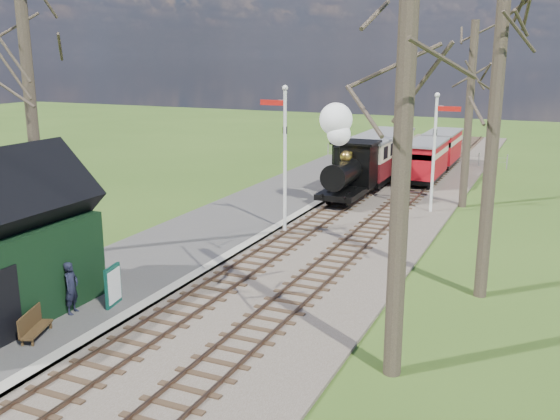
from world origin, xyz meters
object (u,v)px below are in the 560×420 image
Objects in this scene: semaphore_near at (283,149)px; person at (71,288)px; red_carriage_b at (442,148)px; sign_board at (113,286)px; coach at (379,155)px; locomotive at (347,159)px; semaphore_far at (436,144)px; bench at (33,325)px; red_carriage_a at (425,161)px.

semaphore_near is 4.07× the size of person.
sign_board is (-4.54, -28.05, -0.60)m from red_carriage_b.
coach is 23.10m from person.
locomotive is 4.15× the size of sign_board.
semaphore_far is 17.13m from sign_board.
bench is (-1.72, -12.31, -3.09)m from semaphore_near.
coach reaches higher than person.
bench is at bearing -101.45° from red_carriage_a.
semaphore_far is 7.83m from coach.
semaphore_near is 13.45m from red_carriage_a.
red_carriage_a reaches higher than sign_board.
locomotive is 12.44m from red_carriage_b.
semaphore_far is at bearing 69.45° from bench.
locomotive is at bearing -102.15° from red_carriage_b.
bench is at bearing -101.89° from sign_board.
semaphore_far is 0.71× the size of coach.
sign_board is (-1.93, -15.92, -1.49)m from locomotive.
red_carriage_a is at bearing 12.16° from coach.
semaphore_far is 4.72× the size of sign_board.
red_carriage_b is 3.10× the size of person.
person is at bearing -102.59° from red_carriage_a.
semaphore_near is 5.14× the size of sign_board.
semaphore_near is at bearing 83.10° from sign_board.
semaphore_far is 1.14× the size of locomotive.
semaphore_near is at bearing -100.41° from red_carriage_b.
red_carriage_a is 24.08m from person.
semaphore_far is (5.14, 6.00, -0.27)m from semaphore_near.
person is at bearing -99.98° from semaphore_near.
red_carriage_b is at bearing 66.78° from coach.
semaphore_far reaches higher than bench.
red_carriage_b reaches higher than bench.
red_carriage_a is 5.50m from red_carriage_b.
semaphore_near is 1.24× the size of locomotive.
locomotive reaches higher than red_carriage_b.
red_carriage_a is 1.00× the size of red_carriage_b.
red_carriage_b is (-1.77, 12.33, -1.95)m from semaphore_far.
red_carriage_b is at bearing 79.59° from semaphore_near.
locomotive is 3.29× the size of person.
red_carriage_b is at bearing 98.18° from semaphore_far.
semaphore_far is 12.61m from red_carriage_b.
person reaches higher than sign_board.
sign_board is 0.79× the size of person.
locomotive reaches higher than bench.
locomotive is at bearing -20.80° from person.
coach reaches higher than sign_board.
coach reaches higher than bench.
bench is (-5.09, -30.65, -0.87)m from red_carriage_b.
red_carriage_a is at bearing 68.50° from locomotive.
coach is at bearing 84.95° from sign_board.
coach is at bearing -18.50° from person.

